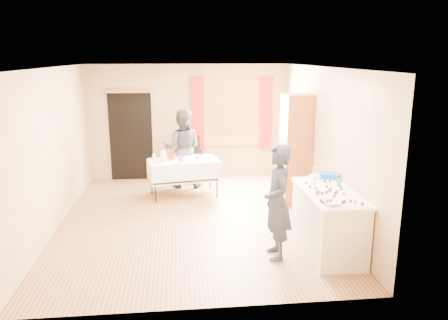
{
  "coord_description": "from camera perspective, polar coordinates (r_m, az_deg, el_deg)",
  "views": [
    {
      "loc": [
        -0.23,
        -7.15,
        2.79
      ],
      "look_at": [
        0.53,
        0.0,
        1.06
      ],
      "focal_mm": 35.0,
      "sensor_mm": 36.0,
      "label": 1
    }
  ],
  "objects": [
    {
      "name": "blue_basket",
      "position": [
        7.04,
        13.61,
        -2.0
      ],
      "size": [
        0.35,
        0.3,
        0.08
      ],
      "primitive_type": "cube",
      "rotation": [
        0.0,
        0.0,
        -0.4
      ],
      "color": "blue",
      "rests_on": "counter"
    },
    {
      "name": "small_bowl",
      "position": [
        8.92,
        -3.37,
        0.49
      ],
      "size": [
        0.19,
        0.19,
        0.06
      ],
      "primitive_type": "imported",
      "rotation": [
        0.0,
        0.0,
        0.03
      ],
      "color": "white",
      "rests_on": "party_table"
    },
    {
      "name": "chair",
      "position": [
        9.96,
        -3.94,
        -0.95
      ],
      "size": [
        0.44,
        0.44,
        1.01
      ],
      "rotation": [
        0.0,
        0.0,
        0.05
      ],
      "color": "black",
      "rests_on": "floor"
    },
    {
      "name": "woman",
      "position": [
        9.39,
        -5.43,
        1.52
      ],
      "size": [
        1.03,
        0.91,
        1.69
      ],
      "primitive_type": "imported",
      "rotation": [
        0.0,
        0.0,
        2.98
      ],
      "color": "black",
      "rests_on": "floor"
    },
    {
      "name": "cabinet",
      "position": [
        8.43,
        9.35,
        1.41
      ],
      "size": [
        0.5,
        0.6,
        2.09
      ],
      "primitive_type": "cube",
      "color": "brown",
      "rests_on": "floor"
    },
    {
      "name": "wall_right",
      "position": [
        7.72,
        12.9,
        2.07
      ],
      "size": [
        0.02,
        5.5,
        2.6
      ],
      "primitive_type": "cube",
      "color": "tan",
      "rests_on": "floor"
    },
    {
      "name": "wall_front",
      "position": [
        4.65,
        -2.91,
        -5.19
      ],
      "size": [
        4.5,
        0.02,
        2.6
      ],
      "primitive_type": "cube",
      "color": "tan",
      "rests_on": "floor"
    },
    {
      "name": "wall_left",
      "position": [
        7.59,
        -21.45,
        1.26
      ],
      "size": [
        0.02,
        5.5,
        2.6
      ],
      "primitive_type": "cube",
      "color": "tan",
      "rests_on": "floor"
    },
    {
      "name": "cake_balls",
      "position": [
        6.24,
        13.68,
        -4.21
      ],
      "size": [
        0.53,
        1.1,
        0.04
      ],
      "color": "#3F2314",
      "rests_on": "counter"
    },
    {
      "name": "cup_red",
      "position": [
        8.79,
        -6.86,
        0.45
      ],
      "size": [
        0.17,
        0.17,
        0.13
      ],
      "primitive_type": "imported",
      "rotation": [
        0.0,
        0.0,
        -0.04
      ],
      "color": "red",
      "rests_on": "party_table"
    },
    {
      "name": "floor",
      "position": [
        7.69,
        -3.96,
        -7.86
      ],
      "size": [
        4.5,
        5.5,
        0.02
      ],
      "primitive_type": "cube",
      "color": "#9E7047",
      "rests_on": "ground"
    },
    {
      "name": "ceiling",
      "position": [
        7.16,
        -4.3,
        12.06
      ],
      "size": [
        4.5,
        5.5,
        0.02
      ],
      "primitive_type": "cube",
      "color": "white",
      "rests_on": "floor"
    },
    {
      "name": "foam_block",
      "position": [
        6.9,
        11.73,
        -2.22
      ],
      "size": [
        0.18,
        0.15,
        0.08
      ],
      "primitive_type": "cube",
      "rotation": [
        0.0,
        0.0,
        0.37
      ],
      "color": "white",
      "rests_on": "counter"
    },
    {
      "name": "doorway",
      "position": [
        10.1,
        -12.05,
        3.04
      ],
      "size": [
        0.95,
        0.04,
        2.0
      ],
      "primitive_type": "cube",
      "color": "black",
      "rests_on": "floor"
    },
    {
      "name": "counter",
      "position": [
        6.54,
        13.41,
        -7.77
      ],
      "size": [
        0.73,
        1.54,
        0.91
      ],
      "color": "beige",
      "rests_on": "floor"
    },
    {
      "name": "wall_back",
      "position": [
        10.03,
        -4.69,
        4.95
      ],
      "size": [
        4.5,
        0.02,
        2.6
      ],
      "primitive_type": "cube",
      "color": "tan",
      "rests_on": "floor"
    },
    {
      "name": "door_lintel",
      "position": [
        9.94,
        -12.36,
        8.79
      ],
      "size": [
        1.05,
        0.06,
        0.08
      ],
      "primitive_type": "cube",
      "color": "olive",
      "rests_on": "wall_back"
    },
    {
      "name": "mixing_bowl",
      "position": [
        5.82,
        13.91,
        -5.46
      ],
      "size": [
        0.23,
        0.23,
        0.05
      ],
      "primitive_type": "imported",
      "rotation": [
        0.0,
        0.0,
        0.04
      ],
      "color": "white",
      "rests_on": "counter"
    },
    {
      "name": "bottle",
      "position": [
        8.86,
        -9.1,
        0.58
      ],
      "size": [
        0.08,
        0.08,
        0.16
      ],
      "primitive_type": "imported",
      "rotation": [
        0.0,
        0.0,
        0.06
      ],
      "color": "white",
      "rests_on": "party_table"
    },
    {
      "name": "pastry_tray",
      "position": [
        8.78,
        -1.79,
        0.17
      ],
      "size": [
        0.28,
        0.2,
        0.02
      ],
      "primitive_type": "cube",
      "rotation": [
        0.0,
        0.0,
        -0.01
      ],
      "color": "white",
      "rests_on": "party_table"
    },
    {
      "name": "cup_rainbow",
      "position": [
        8.59,
        -5.62,
        0.14
      ],
      "size": [
        0.17,
        0.17,
        0.12
      ],
      "primitive_type": "imported",
      "rotation": [
        0.0,
        0.0,
        0.19
      ],
      "color": "red",
      "rests_on": "party_table"
    },
    {
      "name": "window_pane",
      "position": [
        10.02,
        1.06,
        6.14
      ],
      "size": [
        1.2,
        0.02,
        1.4
      ],
      "primitive_type": "cube",
      "color": "white",
      "rests_on": "wall_back"
    },
    {
      "name": "soda_can",
      "position": [
        6.63,
        14.76,
        -2.85
      ],
      "size": [
        0.07,
        0.07,
        0.12
      ],
      "primitive_type": "cylinder",
      "rotation": [
        0.0,
        0.0,
        -0.05
      ],
      "color": "green",
      "rests_on": "counter"
    },
    {
      "name": "curtain_left",
      "position": [
        9.92,
        -3.42,
        6.05
      ],
      "size": [
        0.28,
        0.06,
        1.65
      ],
      "primitive_type": "cube",
      "color": "#AE2019",
      "rests_on": "wall_back"
    },
    {
      "name": "pitcher",
      "position": [
        8.59,
        -7.96,
        0.43
      ],
      "size": [
        0.15,
        0.15,
        0.22
      ],
      "primitive_type": "cylinder",
      "rotation": [
        0.0,
        0.0,
        0.47
      ],
      "color": "silver",
      "rests_on": "party_table"
    },
    {
      "name": "window_frame",
      "position": [
        10.03,
        1.05,
        6.15
      ],
      "size": [
        1.32,
        0.06,
        1.52
      ],
      "primitive_type": "cube",
      "color": "olive",
      "rests_on": "wall_back"
    },
    {
      "name": "girl",
      "position": [
        6.1,
        6.99,
        -5.49
      ],
      "size": [
        0.61,
        0.42,
        1.62
      ],
      "primitive_type": "imported",
      "rotation": [
        0.0,
        0.0,
        -1.55
      ],
      "color": "#1E2438",
      "rests_on": "floor"
    },
    {
      "name": "party_table",
      "position": [
        8.85,
        -5.27,
        -1.87
      ],
      "size": [
        1.5,
        0.96,
        0.75
      ],
      "rotation": [
        0.0,
        0.0,
        0.18
      ],
      "color": "black",
      "rests_on": "floor"
    },
    {
      "name": "curtain_right",
      "position": [
        10.11,
        5.5,
        6.15
      ],
      "size": [
        0.28,
        0.06,
        1.65
      ],
      "primitive_type": "cube",
      "color": "#AE2019",
      "rests_on": "wall_back"
    }
  ]
}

